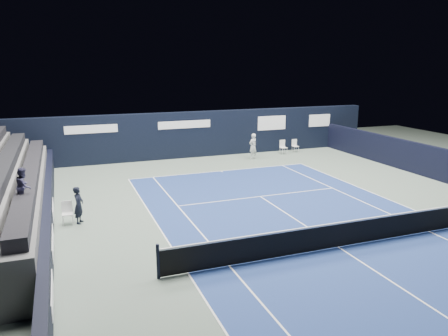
% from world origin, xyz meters
% --- Properties ---
extents(ground, '(48.00, 48.00, 0.00)m').
position_xyz_m(ground, '(0.00, 2.00, 0.00)').
color(ground, '#58685D').
rests_on(ground, ground).
extents(court_surface, '(10.97, 23.77, 0.01)m').
position_xyz_m(court_surface, '(0.00, 0.00, 0.00)').
color(court_surface, navy).
rests_on(court_surface, ground).
extents(enclosure_wall_right, '(0.30, 22.00, 1.80)m').
position_xyz_m(enclosure_wall_right, '(10.50, 6.00, 0.90)').
color(enclosure_wall_right, black).
rests_on(enclosure_wall_right, ground).
extents(folding_chair_back_a, '(0.45, 0.48, 0.99)m').
position_xyz_m(folding_chair_back_a, '(5.92, 15.22, 0.66)').
color(folding_chair_back_a, white).
rests_on(folding_chair_back_a, ground).
extents(folding_chair_back_b, '(0.41, 0.39, 0.92)m').
position_xyz_m(folding_chair_back_b, '(7.05, 15.46, 0.52)').
color(folding_chair_back_b, silver).
rests_on(folding_chair_back_b, ground).
extents(line_judge_chair, '(0.43, 0.42, 0.94)m').
position_xyz_m(line_judge_chair, '(-8.81, 5.82, 0.53)').
color(line_judge_chair, white).
rests_on(line_judge_chair, ground).
extents(line_judge, '(0.54, 0.65, 1.51)m').
position_xyz_m(line_judge, '(-8.36, 5.75, 0.76)').
color(line_judge, black).
rests_on(line_judge, ground).
extents(court_markings, '(11.03, 23.83, 0.00)m').
position_xyz_m(court_markings, '(0.00, 0.00, 0.01)').
color(court_markings, white).
rests_on(court_markings, court_surface).
extents(tennis_net, '(12.90, 0.10, 1.10)m').
position_xyz_m(tennis_net, '(0.00, 0.00, 0.51)').
color(tennis_net, black).
rests_on(tennis_net, ground).
extents(back_sponsor_wall, '(26.00, 0.63, 3.10)m').
position_xyz_m(back_sponsor_wall, '(0.01, 16.50, 1.55)').
color(back_sponsor_wall, black).
rests_on(back_sponsor_wall, ground).
extents(side_barrier_left, '(0.33, 22.00, 1.20)m').
position_xyz_m(side_barrier_left, '(-9.50, 5.97, 0.60)').
color(side_barrier_left, black).
rests_on(side_barrier_left, ground).
extents(tennis_player, '(0.73, 0.92, 1.72)m').
position_xyz_m(tennis_player, '(3.22, 14.40, 0.86)').
color(tennis_player, silver).
rests_on(tennis_player, ground).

